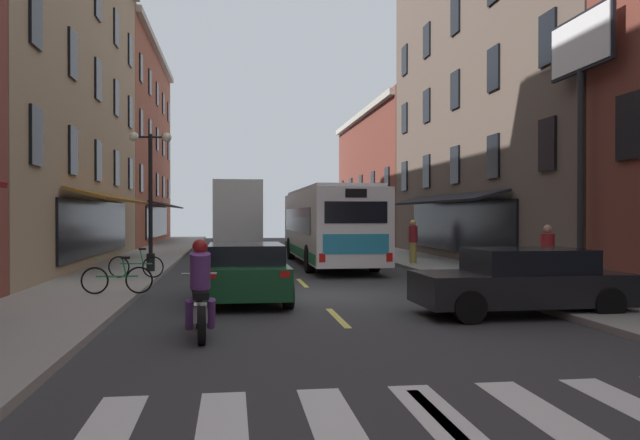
# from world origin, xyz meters

# --- Properties ---
(ground_plane) EXTENTS (34.80, 80.00, 0.10)m
(ground_plane) POSITION_xyz_m (0.00, 0.00, -0.05)
(ground_plane) COLOR #333335
(lane_centre_dashes) EXTENTS (0.14, 73.90, 0.01)m
(lane_centre_dashes) POSITION_xyz_m (0.00, -0.25, 0.00)
(lane_centre_dashes) COLOR #DBCC4C
(lane_centre_dashes) RESTS_ON ground
(crosswalk_near) EXTENTS (7.10, 2.80, 0.01)m
(crosswalk_near) POSITION_xyz_m (0.00, -10.00, 0.00)
(crosswalk_near) COLOR silver
(crosswalk_near) RESTS_ON ground
(sidewalk_left) EXTENTS (3.00, 80.00, 0.14)m
(sidewalk_left) POSITION_xyz_m (-5.90, 0.00, 0.07)
(sidewalk_left) COLOR gray
(sidewalk_left) RESTS_ON ground
(sidewalk_right) EXTENTS (3.00, 80.00, 0.14)m
(sidewalk_right) POSITION_xyz_m (5.90, 0.00, 0.07)
(sidewalk_right) COLOR gray
(sidewalk_right) RESTS_ON ground
(billboard_sign) EXTENTS (0.40, 2.96, 7.25)m
(billboard_sign) POSITION_xyz_m (7.05, -0.38, 5.70)
(billboard_sign) COLOR black
(billboard_sign) RESTS_ON sidewalk_right
(transit_bus) EXTENTS (2.69, 11.39, 3.12)m
(transit_bus) POSITION_xyz_m (1.79, 9.55, 1.64)
(transit_bus) COLOR white
(transit_bus) RESTS_ON ground
(box_truck) EXTENTS (2.55, 7.09, 3.77)m
(box_truck) POSITION_xyz_m (-1.86, 17.82, 1.95)
(box_truck) COLOR white
(box_truck) RESTS_ON ground
(sedan_near) EXTENTS (2.03, 4.41, 1.38)m
(sedan_near) POSITION_xyz_m (-1.78, -0.74, 0.71)
(sedan_near) COLOR #144723
(sedan_near) RESTS_ON ground
(sedan_mid) EXTENTS (1.97, 4.32, 1.37)m
(sedan_mid) POSITION_xyz_m (-2.04, 26.60, 0.70)
(sedan_mid) COLOR silver
(sedan_mid) RESTS_ON ground
(sedan_far) EXTENTS (4.31, 2.01, 1.37)m
(sedan_far) POSITION_xyz_m (3.83, -3.67, 0.70)
(sedan_far) COLOR black
(sedan_far) RESTS_ON ground
(motorcycle_rider) EXTENTS (0.62, 2.07, 1.66)m
(motorcycle_rider) POSITION_xyz_m (-2.64, -5.12, 0.71)
(motorcycle_rider) COLOR black
(motorcycle_rider) RESTS_ON ground
(bicycle_near) EXTENTS (1.71, 0.48, 0.91)m
(bicycle_near) POSITION_xyz_m (-4.88, -0.08, 0.50)
(bicycle_near) COLOR black
(bicycle_near) RESTS_ON sidewalk_left
(bicycle_mid) EXTENTS (1.70, 0.48, 0.91)m
(bicycle_mid) POSITION_xyz_m (-5.02, 3.92, 0.50)
(bicycle_mid) COLOR black
(bicycle_mid) RESTS_ON sidewalk_left
(pedestrian_mid) EXTENTS (0.36, 0.36, 1.68)m
(pedestrian_mid) POSITION_xyz_m (6.23, 12.55, 1.00)
(pedestrian_mid) COLOR navy
(pedestrian_mid) RESTS_ON sidewalk_right
(pedestrian_far) EXTENTS (0.36, 0.36, 1.71)m
(pedestrian_far) POSITION_xyz_m (5.02, 8.33, 1.02)
(pedestrian_far) COLOR #B29947
(pedestrian_far) RESTS_ON sidewalk_right
(pedestrian_rear) EXTENTS (0.36, 0.36, 1.67)m
(pedestrian_rear) POSITION_xyz_m (6.07, -0.49, 1.00)
(pedestrian_rear) COLOR #4C4C51
(pedestrian_rear) RESTS_ON sidewalk_right
(street_lamp_twin) EXTENTS (1.42, 0.32, 4.75)m
(street_lamp_twin) POSITION_xyz_m (-4.87, 6.20, 2.78)
(street_lamp_twin) COLOR black
(street_lamp_twin) RESTS_ON sidewalk_left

